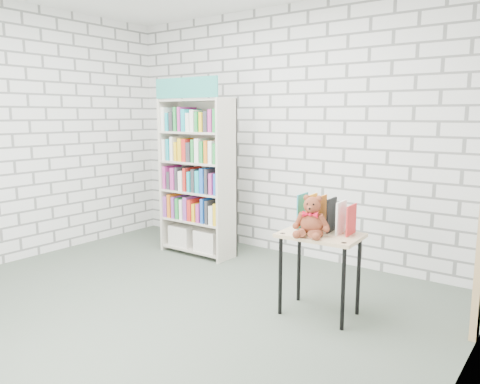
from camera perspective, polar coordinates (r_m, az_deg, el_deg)
The scene contains 6 objects.
ground at distance 4.12m, azimuth -9.41°, elevation -13.67°, with size 4.50×4.50×0.00m, color #495447.
room_shell at distance 3.80m, azimuth -10.14°, elevation 11.95°, with size 4.52×4.02×2.81m.
bookshelf at distance 5.37m, azimuth -5.22°, elevation 1.96°, with size 0.89×0.35×2.00m.
display_table at distance 3.80m, azimuth 9.76°, elevation -6.39°, with size 0.65×0.47×0.68m.
table_books at distance 3.84m, azimuth 10.46°, elevation -2.80°, with size 0.45×0.22×0.26m.
teddy_bear at distance 3.68m, azimuth 8.69°, elevation -3.34°, with size 0.29×0.28×0.32m.
Camera 1 is at (2.75, -2.61, 1.61)m, focal length 35.00 mm.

